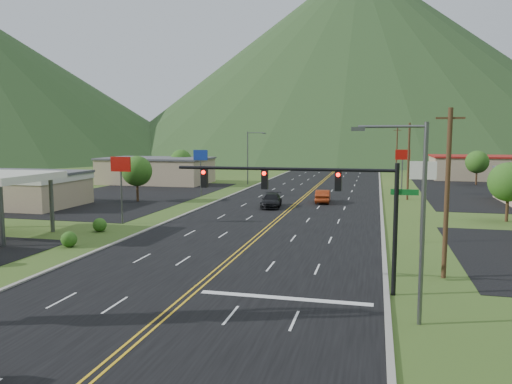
% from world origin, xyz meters
% --- Properties ---
extents(traffic_signal, '(13.10, 0.43, 7.00)m').
position_xyz_m(traffic_signal, '(6.48, 14.00, 5.33)').
color(traffic_signal, black).
rests_on(traffic_signal, ground).
extents(streetlight_east, '(3.28, 0.25, 9.00)m').
position_xyz_m(streetlight_east, '(11.18, 10.00, 5.18)').
color(streetlight_east, '#59595E').
rests_on(streetlight_east, ground).
extents(streetlight_west, '(3.28, 0.25, 9.00)m').
position_xyz_m(streetlight_west, '(-11.68, 70.00, 5.18)').
color(streetlight_west, '#59595E').
rests_on(streetlight_west, ground).
extents(building_west_mid, '(14.40, 10.40, 4.10)m').
position_xyz_m(building_west_mid, '(-32.00, 38.00, 2.27)').
color(building_west_mid, tan).
rests_on(building_west_mid, ground).
extents(building_west_far, '(18.40, 11.40, 4.50)m').
position_xyz_m(building_west_far, '(-28.00, 68.00, 2.26)').
color(building_west_far, tan).
rests_on(building_west_far, ground).
extents(building_east_far, '(16.40, 12.40, 4.50)m').
position_xyz_m(building_east_far, '(28.00, 90.00, 2.26)').
color(building_east_far, tan).
rests_on(building_east_far, ground).
extents(pole_sign_west_a, '(2.00, 0.18, 6.40)m').
position_xyz_m(pole_sign_west_a, '(-14.00, 30.00, 5.05)').
color(pole_sign_west_a, '#59595E').
rests_on(pole_sign_west_a, ground).
extents(pole_sign_west_b, '(2.00, 0.18, 6.40)m').
position_xyz_m(pole_sign_west_b, '(-14.00, 52.00, 5.05)').
color(pole_sign_west_b, '#59595E').
rests_on(pole_sign_west_b, ground).
extents(pole_sign_east_a, '(2.00, 0.18, 6.40)m').
position_xyz_m(pole_sign_east_a, '(13.00, 28.00, 5.05)').
color(pole_sign_east_a, '#59595E').
rests_on(pole_sign_east_a, ground).
extents(pole_sign_east_b, '(2.00, 0.18, 6.40)m').
position_xyz_m(pole_sign_east_b, '(13.00, 60.00, 5.05)').
color(pole_sign_east_b, '#59595E').
rests_on(pole_sign_east_b, ground).
extents(tree_west_a, '(3.84, 3.84, 5.82)m').
position_xyz_m(tree_west_a, '(-20.00, 45.00, 3.89)').
color(tree_west_a, '#382314').
rests_on(tree_west_a, ground).
extents(tree_west_b, '(3.84, 3.84, 5.82)m').
position_xyz_m(tree_west_b, '(-25.00, 72.00, 3.89)').
color(tree_west_b, '#382314').
rests_on(tree_west_b, ground).
extents(tree_east_a, '(3.84, 3.84, 5.82)m').
position_xyz_m(tree_east_a, '(22.00, 40.00, 3.89)').
color(tree_east_a, '#382314').
rests_on(tree_east_a, ground).
extents(tree_east_b, '(3.84, 3.84, 5.82)m').
position_xyz_m(tree_east_b, '(26.00, 78.00, 3.89)').
color(tree_east_b, '#382314').
rests_on(tree_east_b, ground).
extents(utility_pole_a, '(1.60, 0.28, 10.00)m').
position_xyz_m(utility_pole_a, '(13.50, 18.00, 5.13)').
color(utility_pole_a, '#382314').
rests_on(utility_pole_a, ground).
extents(utility_pole_b, '(1.60, 0.28, 10.00)m').
position_xyz_m(utility_pole_b, '(13.50, 55.00, 5.13)').
color(utility_pole_b, '#382314').
rests_on(utility_pole_b, ground).
extents(utility_pole_c, '(1.60, 0.28, 10.00)m').
position_xyz_m(utility_pole_c, '(13.50, 95.00, 5.13)').
color(utility_pole_c, '#382314').
rests_on(utility_pole_c, ground).
extents(utility_pole_d, '(1.60, 0.28, 10.00)m').
position_xyz_m(utility_pole_d, '(13.50, 135.00, 5.13)').
color(utility_pole_d, '#382314').
rests_on(utility_pole_d, ground).
extents(mountain_n, '(220.00, 220.00, 85.00)m').
position_xyz_m(mountain_n, '(0.00, 220.00, 42.50)').
color(mountain_n, '#173317').
rests_on(mountain_n, ground).
extents(car_dark_mid, '(2.77, 5.61, 1.57)m').
position_xyz_m(car_dark_mid, '(-2.35, 43.80, 0.78)').
color(car_dark_mid, black).
rests_on(car_dark_mid, ground).
extents(car_red_far, '(1.97, 4.97, 1.61)m').
position_xyz_m(car_red_far, '(3.06, 49.29, 0.80)').
color(car_red_far, maroon).
rests_on(car_red_far, ground).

